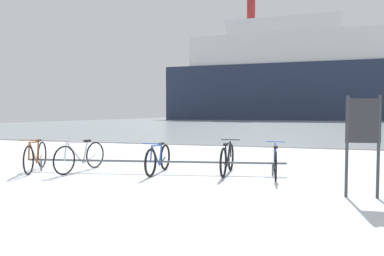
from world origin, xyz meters
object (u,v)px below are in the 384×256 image
(bicycle_0, at_px, (36,156))
(ferry_ship, at_px, (285,79))
(bicycle_2, at_px, (158,159))
(bicycle_3, at_px, (227,159))
(bicycle_4, at_px, (275,161))
(bicycle_1, at_px, (81,156))
(info_sign, at_px, (363,130))

(bicycle_0, distance_m, ferry_ship, 71.62)
(bicycle_2, xyz_separation_m, bicycle_3, (1.61, 0.38, 0.01))
(bicycle_4, bearing_deg, bicycle_1, -172.07)
(bicycle_0, height_order, ferry_ship, ferry_ship)
(bicycle_2, height_order, bicycle_3, bicycle_3)
(bicycle_4, bearing_deg, ferry_ship, 89.83)
(info_sign, bearing_deg, bicycle_0, 175.34)
(bicycle_1, bearing_deg, bicycle_2, 8.25)
(bicycle_1, relative_size, bicycle_4, 1.01)
(bicycle_2, relative_size, bicycle_4, 0.93)
(bicycle_1, height_order, bicycle_3, bicycle_1)
(bicycle_1, distance_m, bicycle_3, 3.62)
(bicycle_2, bearing_deg, bicycle_0, -169.35)
(bicycle_4, distance_m, ferry_ship, 70.45)
(bicycle_1, distance_m, info_sign, 6.24)
(bicycle_3, relative_size, bicycle_4, 0.96)
(bicycle_0, relative_size, bicycle_4, 0.90)
(ferry_ship, bearing_deg, bicycle_3, -91.07)
(bicycle_0, xyz_separation_m, ferry_ship, (5.95, 70.79, 9.09))
(info_sign, relative_size, ferry_ship, 0.03)
(bicycle_3, bearing_deg, bicycle_1, -169.37)
(bicycle_0, bearing_deg, info_sign, -4.66)
(bicycle_1, bearing_deg, ferry_ship, 86.05)
(info_sign, bearing_deg, ferry_ship, 91.02)
(bicycle_1, xyz_separation_m, bicycle_4, (4.66, 0.65, -0.02))
(bicycle_2, relative_size, info_sign, 0.93)
(bicycle_2, height_order, bicycle_4, bicycle_4)
(bicycle_0, bearing_deg, ferry_ship, 85.19)
(bicycle_1, relative_size, info_sign, 1.01)
(bicycle_1, height_order, bicycle_2, bicycle_1)
(bicycle_0, distance_m, bicycle_3, 4.74)
(bicycle_3, height_order, ferry_ship, ferry_ship)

